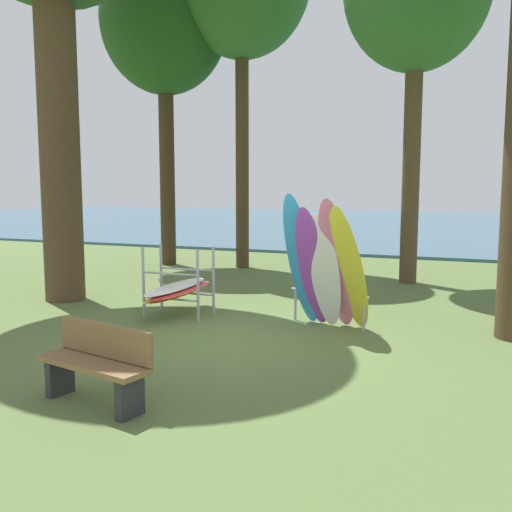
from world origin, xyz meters
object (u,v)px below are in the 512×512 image
Objects in this scene: tree_far_left_back at (164,23)px; board_storage_rack at (178,289)px; leaning_board_pile at (325,267)px; park_bench at (97,362)px.

tree_far_left_back is 4.33× the size of board_storage_rack.
park_bench is at bearing -108.95° from leaning_board_pile.
board_storage_rack is 4.27m from park_bench.
tree_far_left_back is 4.13× the size of leaning_board_pile.
tree_far_left_back is at bearing 122.23° from board_storage_rack.
park_bench is (1.35, -4.06, -0.02)m from board_storage_rack.
leaning_board_pile reaches higher than board_storage_rack.
park_bench is at bearing -63.04° from tree_far_left_back.
tree_far_left_back is at bearing 137.49° from leaning_board_pile.
tree_far_left_back is 6.31× the size of park_bench.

